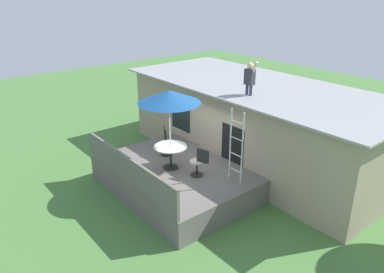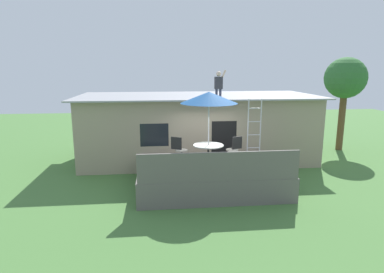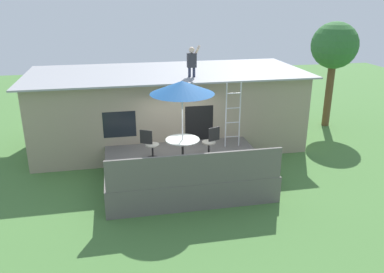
% 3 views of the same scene
% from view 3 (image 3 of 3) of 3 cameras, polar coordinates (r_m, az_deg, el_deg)
% --- Properties ---
extents(ground_plane, '(40.00, 40.00, 0.00)m').
position_cam_3_polar(ground_plane, '(12.69, -1.09, -6.59)').
color(ground_plane, '#477538').
extents(house, '(10.50, 4.50, 2.92)m').
position_cam_3_polar(house, '(15.49, -3.52, 4.16)').
color(house, gray).
rests_on(house, ground).
extents(deck, '(4.94, 3.72, 0.80)m').
position_cam_3_polar(deck, '(12.52, -1.10, -4.95)').
color(deck, '#605B56').
rests_on(deck, ground).
extents(deck_railing, '(4.84, 0.08, 0.90)m').
position_cam_3_polar(deck_railing, '(10.55, 0.64, -4.82)').
color(deck_railing, '#605B56').
rests_on(deck_railing, deck).
extents(patio_table, '(1.04, 1.04, 0.74)m').
position_cam_3_polar(patio_table, '(11.91, -1.37, -1.13)').
color(patio_table, black).
rests_on(patio_table, deck).
extents(patio_umbrella, '(1.90, 1.90, 2.54)m').
position_cam_3_polar(patio_umbrella, '(11.40, -1.44, 7.16)').
color(patio_umbrella, silver).
rests_on(patio_umbrella, deck).
extents(step_ladder, '(0.52, 0.04, 2.20)m').
position_cam_3_polar(step_ladder, '(13.08, 5.98, 3.08)').
color(step_ladder, silver).
rests_on(step_ladder, deck).
extents(person_figure, '(0.47, 0.20, 1.11)m').
position_cam_3_polar(person_figure, '(13.97, 0.00, 11.12)').
color(person_figure, '#33384C').
rests_on(person_figure, house).
extents(patio_chair_left, '(0.58, 0.44, 0.92)m').
position_cam_3_polar(patio_chair_left, '(12.30, -6.12, -1.19)').
color(patio_chair_left, black).
rests_on(patio_chair_left, deck).
extents(patio_chair_right, '(0.60, 0.44, 0.92)m').
position_cam_3_polar(patio_chair_right, '(12.47, 2.74, -0.80)').
color(patio_chair_right, black).
rests_on(patio_chair_right, deck).
extents(backyard_tree, '(2.00, 2.00, 4.62)m').
position_cam_3_polar(backyard_tree, '(18.37, 20.03, 12.12)').
color(backyard_tree, brown).
rests_on(backyard_tree, ground).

